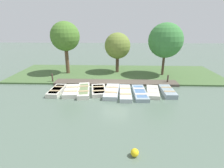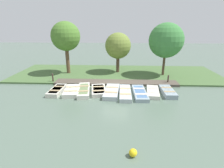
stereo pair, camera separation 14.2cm
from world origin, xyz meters
The scene contains 18 objects.
ground_plane centered at (0.00, 0.00, 0.00)m, with size 80.00×80.00×0.00m, color #566B5B.
shore_bank centered at (-5.00, 0.00, 0.08)m, with size 8.00×24.00×0.16m.
dock_walkway centered at (-1.50, 0.00, 0.12)m, with size 1.49×12.43×0.25m.
rowboat_0 centered at (1.05, -5.22, 0.19)m, with size 2.73×1.09×0.38m.
rowboat_1 centered at (1.13, -3.86, 0.19)m, with size 2.79×1.50×0.39m.
rowboat_2 centered at (1.01, -2.80, 0.20)m, with size 3.43×1.45×0.41m.
rowboat_3 centered at (0.88, -1.48, 0.18)m, with size 2.80×1.64×0.37m.
rowboat_4 centered at (1.12, -0.31, 0.19)m, with size 3.29×1.36×0.38m.
rowboat_5 centered at (1.35, 0.88, 0.18)m, with size 3.46×0.99×0.36m.
rowboat_6 centered at (1.27, 2.14, 0.17)m, with size 3.46×1.20×0.34m.
rowboat_7 centered at (0.97, 3.31, 0.17)m, with size 2.85×1.38×0.34m.
rowboat_8 centered at (0.97, 4.60, 0.21)m, with size 2.64×1.05×0.42m.
mooring_post_near centered at (-1.54, -6.54, 0.50)m, with size 0.15×0.15×1.00m.
mooring_post_far centered at (-1.54, 5.24, 0.50)m, with size 0.15×0.15×1.00m.
buoy centered at (8.74, 1.06, 0.19)m, with size 0.39×0.39×0.39m.
park_tree_far_left centered at (-4.81, -5.83, 4.41)m, with size 3.30×3.30×6.11m.
park_tree_left centered at (-5.54, 0.11, 3.31)m, with size 3.04×3.04×4.86m.
park_tree_center centered at (-4.51, 5.40, 4.06)m, with size 3.80×3.80×5.97m.
Camera 2 is at (15.37, 0.39, 5.90)m, focal length 28.00 mm.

